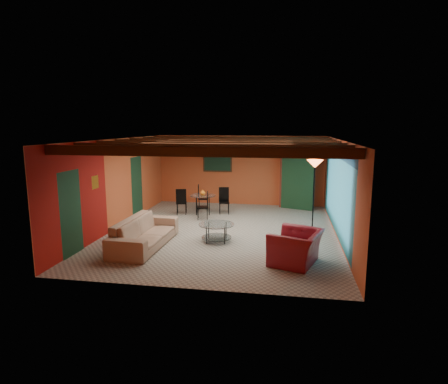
% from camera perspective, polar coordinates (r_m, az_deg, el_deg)
% --- Properties ---
extents(room, '(6.52, 8.01, 2.71)m').
position_cam_1_polar(room, '(10.87, -0.08, 6.21)').
color(room, gray).
rests_on(room, ground).
extents(sofa, '(1.06, 2.57, 0.74)m').
position_cam_1_polar(sofa, '(9.96, -11.92, -6.01)').
color(sofa, '#9B7964').
rests_on(sofa, ground).
extents(armchair, '(1.34, 1.44, 0.76)m').
position_cam_1_polar(armchair, '(8.73, 10.86, -8.23)').
color(armchair, maroon).
rests_on(armchair, ground).
extents(coffee_table, '(1.04, 1.04, 0.49)m').
position_cam_1_polar(coffee_table, '(10.20, -1.15, -6.14)').
color(coffee_table, silver).
rests_on(coffee_table, ground).
extents(dining_table, '(2.13, 2.13, 0.93)m').
position_cam_1_polar(dining_table, '(13.26, -3.22, -1.36)').
color(dining_table, silver).
rests_on(dining_table, ground).
extents(armoire, '(1.29, 0.93, 2.05)m').
position_cam_1_polar(armoire, '(14.43, 11.01, 1.66)').
color(armoire, maroon).
rests_on(armoire, ground).
extents(floor_lamp, '(0.53, 0.53, 2.17)m').
position_cam_1_polar(floor_lamp, '(10.76, 13.40, -0.95)').
color(floor_lamp, black).
rests_on(floor_lamp, ground).
extents(ceiling_fan, '(1.50, 1.50, 0.44)m').
position_cam_1_polar(ceiling_fan, '(10.76, -0.18, 6.17)').
color(ceiling_fan, '#472614').
rests_on(ceiling_fan, ceiling).
extents(painting, '(1.05, 0.03, 0.65)m').
position_cam_1_polar(painting, '(14.86, -1.00, 4.51)').
color(painting, black).
rests_on(painting, wall_back).
extents(potted_plant, '(0.54, 0.51, 0.48)m').
position_cam_1_polar(potted_plant, '(14.31, 11.18, 6.67)').
color(potted_plant, '#26661E').
rests_on(potted_plant, armoire).
extents(vase, '(0.21, 0.21, 0.20)m').
position_cam_1_polar(vase, '(13.16, -3.25, 1.06)').
color(vase, orange).
rests_on(vase, dining_table).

